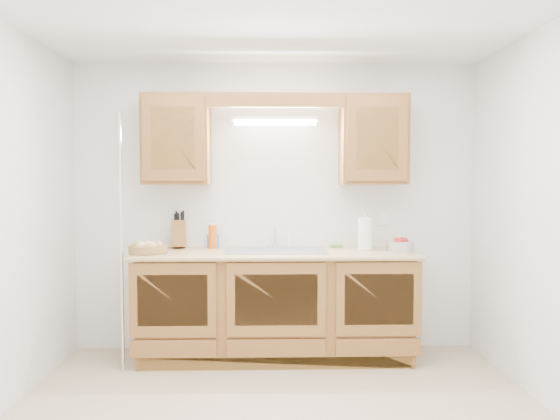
{
  "coord_description": "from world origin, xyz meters",
  "views": [
    {
      "loc": [
        -0.07,
        -3.29,
        1.48
      ],
      "look_at": [
        0.03,
        0.85,
        1.26
      ],
      "focal_mm": 35.0,
      "sensor_mm": 36.0,
      "label": 1
    }
  ],
  "objects_px": {
    "knife_block": "(179,234)",
    "paper_towel": "(365,234)",
    "apple_bowl": "(400,245)",
    "fruit_basket": "(148,248)"
  },
  "relations": [
    {
      "from": "paper_towel",
      "to": "apple_bowl",
      "type": "xyz_separation_m",
      "value": [
        0.27,
        -0.1,
        -0.08
      ]
    },
    {
      "from": "knife_block",
      "to": "apple_bowl",
      "type": "distance_m",
      "value": 1.89
    },
    {
      "from": "fruit_basket",
      "to": "paper_towel",
      "type": "xyz_separation_m",
      "value": [
        1.79,
        0.17,
        0.09
      ]
    },
    {
      "from": "fruit_basket",
      "to": "apple_bowl",
      "type": "distance_m",
      "value": 2.06
    },
    {
      "from": "paper_towel",
      "to": "apple_bowl",
      "type": "distance_m",
      "value": 0.3
    },
    {
      "from": "knife_block",
      "to": "paper_towel",
      "type": "bearing_deg",
      "value": -10.17
    },
    {
      "from": "knife_block",
      "to": "paper_towel",
      "type": "xyz_separation_m",
      "value": [
        1.59,
        -0.16,
        0.01
      ]
    },
    {
      "from": "knife_block",
      "to": "apple_bowl",
      "type": "height_order",
      "value": "knife_block"
    },
    {
      "from": "knife_block",
      "to": "apple_bowl",
      "type": "bearing_deg",
      "value": -12.42
    },
    {
      "from": "knife_block",
      "to": "paper_towel",
      "type": "height_order",
      "value": "same"
    }
  ]
}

